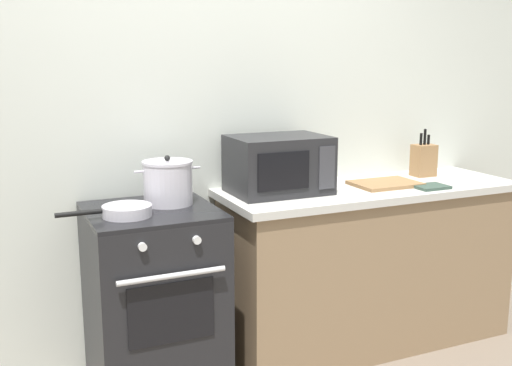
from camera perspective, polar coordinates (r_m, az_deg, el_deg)
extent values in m
cube|color=silver|center=(3.42, -0.88, 5.40)|extent=(4.40, 0.10, 2.50)
cube|color=#8C7051|center=(3.58, 10.37, -7.81)|extent=(1.64, 0.56, 0.88)
cube|color=beige|center=(3.46, 10.64, -0.60)|extent=(1.70, 0.60, 0.04)
cube|color=black|center=(3.07, -9.45, -10.96)|extent=(0.60, 0.60, 0.90)
cube|color=black|center=(2.92, -9.75, -2.60)|extent=(0.60, 0.60, 0.02)
cube|color=black|center=(2.77, -7.86, -11.89)|extent=(0.39, 0.01, 0.28)
cylinder|color=silver|center=(2.68, -7.81, -8.56)|extent=(0.48, 0.02, 0.02)
cylinder|color=silver|center=(2.62, -10.53, -5.87)|extent=(0.04, 0.02, 0.04)
cylinder|color=silver|center=(2.68, -5.53, -5.31)|extent=(0.04, 0.02, 0.04)
cylinder|color=silver|center=(2.99, -8.20, -0.08)|extent=(0.24, 0.24, 0.20)
cylinder|color=silver|center=(2.97, -8.26, 1.93)|extent=(0.24, 0.24, 0.01)
sphere|color=black|center=(2.96, -8.27, 2.31)|extent=(0.03, 0.03, 0.03)
cylinder|color=silver|center=(2.94, -10.83, 1.04)|extent=(0.05, 0.01, 0.01)
cylinder|color=silver|center=(3.01, -5.70, 1.45)|extent=(0.05, 0.01, 0.01)
cylinder|color=silver|center=(2.81, -11.91, -2.54)|extent=(0.22, 0.22, 0.05)
cylinder|color=black|center=(2.77, -16.20, -2.73)|extent=(0.20, 0.02, 0.02)
cube|color=#232326|center=(3.20, 2.09, 1.73)|extent=(0.50, 0.36, 0.30)
cube|color=black|center=(3.01, 2.61, 1.10)|extent=(0.28, 0.01, 0.19)
cube|color=#38383D|center=(3.13, 6.62, 1.43)|extent=(0.09, 0.01, 0.22)
cube|color=#997047|center=(3.48, 11.95, -0.06)|extent=(0.36, 0.26, 0.02)
cube|color=#997047|center=(3.80, 15.34, 2.05)|extent=(0.13, 0.10, 0.19)
cylinder|color=black|center=(3.77, 15.12, 3.97)|extent=(0.02, 0.02, 0.07)
cylinder|color=black|center=(3.78, 15.46, 4.17)|extent=(0.02, 0.02, 0.09)
cylinder|color=black|center=(3.80, 15.77, 3.91)|extent=(0.02, 0.02, 0.06)
cube|color=#384C42|center=(3.47, 15.96, -0.33)|extent=(0.18, 0.14, 0.02)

